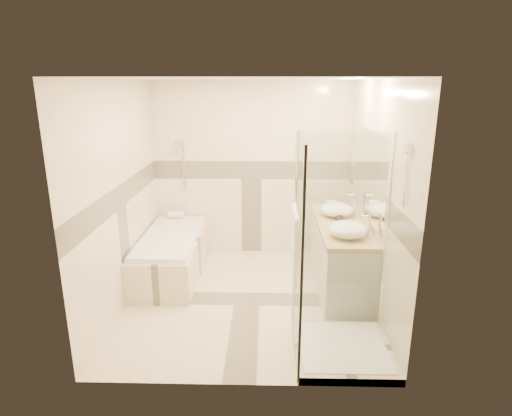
{
  "coord_description": "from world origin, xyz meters",
  "views": [
    {
      "loc": [
        0.22,
        -4.55,
        2.46
      ],
      "look_at": [
        0.1,
        0.25,
        1.05
      ],
      "focal_mm": 30.0,
      "sensor_mm": 36.0,
      "label": 1
    }
  ],
  "objects_px": {
    "amenity_bottle_a": "(343,221)",
    "amenity_bottle_b": "(339,215)",
    "vessel_sink_near": "(337,209)",
    "bathtub": "(171,253)",
    "vessel_sink_far": "(348,229)",
    "vanity": "(340,257)",
    "shower_enclosure": "(331,302)"
  },
  "relations": [
    {
      "from": "shower_enclosure",
      "to": "amenity_bottle_b",
      "type": "distance_m",
      "value": 1.49
    },
    {
      "from": "bathtub",
      "to": "vessel_sink_near",
      "type": "bearing_deg",
      "value": -1.17
    },
    {
      "from": "shower_enclosure",
      "to": "amenity_bottle_a",
      "type": "height_order",
      "value": "shower_enclosure"
    },
    {
      "from": "vanity",
      "to": "amenity_bottle_b",
      "type": "xyz_separation_m",
      "value": [
        -0.02,
        0.14,
        0.49
      ]
    },
    {
      "from": "vessel_sink_near",
      "to": "vessel_sink_far",
      "type": "bearing_deg",
      "value": -90.0
    },
    {
      "from": "bathtub",
      "to": "vessel_sink_near",
      "type": "height_order",
      "value": "vessel_sink_near"
    },
    {
      "from": "vessel_sink_near",
      "to": "vessel_sink_far",
      "type": "distance_m",
      "value": 0.76
    },
    {
      "from": "bathtub",
      "to": "amenity_bottle_b",
      "type": "bearing_deg",
      "value": -5.65
    },
    {
      "from": "shower_enclosure",
      "to": "vessel_sink_near",
      "type": "relative_size",
      "value": 4.87
    },
    {
      "from": "bathtub",
      "to": "amenity_bottle_b",
      "type": "height_order",
      "value": "amenity_bottle_b"
    },
    {
      "from": "vessel_sink_near",
      "to": "vessel_sink_far",
      "type": "height_order",
      "value": "vessel_sink_far"
    },
    {
      "from": "amenity_bottle_a",
      "to": "shower_enclosure",
      "type": "bearing_deg",
      "value": -103.49
    },
    {
      "from": "vanity",
      "to": "vessel_sink_near",
      "type": "height_order",
      "value": "vessel_sink_near"
    },
    {
      "from": "vanity",
      "to": "vessel_sink_far",
      "type": "height_order",
      "value": "vessel_sink_far"
    },
    {
      "from": "vanity",
      "to": "amenity_bottle_a",
      "type": "height_order",
      "value": "amenity_bottle_a"
    },
    {
      "from": "bathtub",
      "to": "vessel_sink_near",
      "type": "xyz_separation_m",
      "value": [
        2.13,
        -0.04,
        0.63
      ]
    },
    {
      "from": "bathtub",
      "to": "amenity_bottle_a",
      "type": "relative_size",
      "value": 12.05
    },
    {
      "from": "amenity_bottle_b",
      "to": "amenity_bottle_a",
      "type": "bearing_deg",
      "value": -90.0
    },
    {
      "from": "amenity_bottle_a",
      "to": "amenity_bottle_b",
      "type": "xyz_separation_m",
      "value": [
        0.0,
        0.27,
        -0.0
      ]
    },
    {
      "from": "amenity_bottle_a",
      "to": "amenity_bottle_b",
      "type": "bearing_deg",
      "value": 90.0
    },
    {
      "from": "bathtub",
      "to": "vessel_sink_far",
      "type": "height_order",
      "value": "vessel_sink_far"
    },
    {
      "from": "shower_enclosure",
      "to": "vessel_sink_near",
      "type": "xyz_separation_m",
      "value": [
        0.27,
        1.58,
        0.43
      ]
    },
    {
      "from": "vessel_sink_near",
      "to": "amenity_bottle_b",
      "type": "height_order",
      "value": "vessel_sink_near"
    },
    {
      "from": "bathtub",
      "to": "vessel_sink_far",
      "type": "bearing_deg",
      "value": -20.79
    },
    {
      "from": "amenity_bottle_b",
      "to": "vessel_sink_near",
      "type": "bearing_deg",
      "value": 90.0
    },
    {
      "from": "vessel_sink_near",
      "to": "shower_enclosure",
      "type": "bearing_deg",
      "value": -99.81
    },
    {
      "from": "vanity",
      "to": "bathtub",
      "type": "bearing_deg",
      "value": 170.75
    },
    {
      "from": "vessel_sink_near",
      "to": "amenity_bottle_b",
      "type": "xyz_separation_m",
      "value": [
        0.0,
        -0.17,
        -0.02
      ]
    },
    {
      "from": "vessel_sink_far",
      "to": "amenity_bottle_b",
      "type": "relative_size",
      "value": 3.17
    },
    {
      "from": "vanity",
      "to": "vessel_sink_near",
      "type": "bearing_deg",
      "value": 93.73
    },
    {
      "from": "bathtub",
      "to": "amenity_bottle_a",
      "type": "height_order",
      "value": "amenity_bottle_a"
    },
    {
      "from": "amenity_bottle_a",
      "to": "amenity_bottle_b",
      "type": "height_order",
      "value": "amenity_bottle_a"
    }
  ]
}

